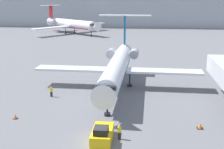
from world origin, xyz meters
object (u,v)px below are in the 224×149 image
Objects in this scene: worker_by_wing at (51,91)px; traffic_cone_right at (200,126)px; airplane_main at (118,66)px; airplane_parked_far_left at (71,24)px; traffic_cone_left at (15,116)px; worker_near_tug at (119,132)px; pushback_tug at (102,134)px.

worker_by_wing reaches higher than traffic_cone_right.
airplane_main is 1.10× the size of airplane_parked_far_left.
traffic_cone_right is (22.79, -0.74, 0.01)m from traffic_cone_left.
worker_near_tug is 2.62× the size of traffic_cone_left.
worker_near_tug is 1.00× the size of worker_by_wing.
airplane_parked_far_left is at bearing 108.74° from airplane_main.
worker_near_tug is at bearing -74.02° from airplane_parked_far_left.
worker_near_tug reaches higher than worker_by_wing.
airplane_main is at bearing 125.52° from traffic_cone_right.
airplane_parked_far_left reaches higher than traffic_cone_right.
worker_by_wing is at bearing 130.73° from worker_near_tug.
worker_near_tug is at bearing -17.99° from traffic_cone_left.
worker_by_wing is (-11.46, 13.31, -0.00)m from worker_near_tug.
airplane_parked_far_left is (-12.03, 84.88, 3.44)m from traffic_cone_left.
airplane_parked_far_left is at bearing 98.07° from traffic_cone_left.
airplane_parked_far_left reaches higher than worker_near_tug.
worker_by_wing is at bearing -79.47° from airplane_parked_far_left.
airplane_parked_far_left is at bearing 112.13° from traffic_cone_right.
airplane_parked_far_left is (-34.82, 85.62, 3.42)m from traffic_cone_right.
traffic_cone_left is at bearing -81.93° from airplane_parked_far_left.
worker_near_tug is (1.82, 0.47, 0.14)m from pushback_tug.
worker_by_wing is at bearing 155.01° from traffic_cone_right.
airplane_parked_far_left reaches higher than pushback_tug.
worker_by_wing is 0.06× the size of airplane_parked_far_left.
airplane_main reaches higher than traffic_cone_left.
traffic_cone_right is 92.49m from airplane_parked_far_left.
airplane_main is 19.12m from traffic_cone_left.
worker_by_wing is 2.62× the size of traffic_cone_left.
traffic_cone_left is at bearing -128.83° from airplane_main.
airplane_main is 19.34m from worker_near_tug.
traffic_cone_left is 22.80m from traffic_cone_right.
worker_by_wing is at bearing 124.98° from pushback_tug.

